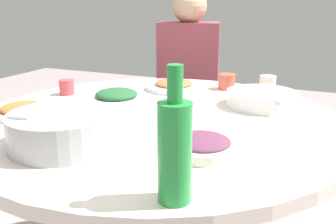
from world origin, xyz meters
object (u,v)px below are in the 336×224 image
(tea_cup_far, at_px, (268,84))
(tea_cup_side, at_px, (67,87))
(dish_tofu_braise, at_px, (174,86))
(tea_cup_near, at_px, (227,82))
(diner_left, at_px, (189,69))
(rice_bowl, at_px, (62,129))
(dish_greens, at_px, (117,97))
(dish_stirfry, at_px, (24,110))
(green_bottle, at_px, (175,149))
(dish_eggplant, at_px, (201,145))
(stool_for_diner_left, at_px, (187,155))
(round_dining_table, at_px, (159,146))
(soup_bowl, at_px, (262,99))

(tea_cup_far, relative_size, tea_cup_side, 1.12)
(dish_tofu_braise, height_order, tea_cup_near, tea_cup_near)
(tea_cup_near, height_order, diner_left, diner_left)
(rice_bowl, bearing_deg, dish_greens, 102.49)
(dish_tofu_braise, bearing_deg, tea_cup_far, 18.47)
(dish_stirfry, xyz_separation_m, green_bottle, (0.68, -0.32, 0.09))
(dish_stirfry, distance_m, green_bottle, 0.76)
(dish_stirfry, bearing_deg, green_bottle, -25.30)
(dish_eggplant, xyz_separation_m, diner_left, (-0.45, 1.15, -0.02))
(dish_tofu_braise, relative_size, stool_for_diner_left, 0.54)
(dish_eggplant, height_order, tea_cup_side, tea_cup_side)
(green_bottle, bearing_deg, round_dining_table, 117.69)
(dish_tofu_braise, distance_m, dish_eggplant, 0.70)
(round_dining_table, xyz_separation_m, dish_greens, (-0.22, 0.09, 0.13))
(round_dining_table, height_order, rice_bowl, rice_bowl)
(dish_greens, bearing_deg, stool_for_diner_left, 90.16)
(dish_greens, relative_size, stool_for_diner_left, 0.48)
(rice_bowl, distance_m, dish_stirfry, 0.35)
(stool_for_diner_left, height_order, diner_left, diner_left)
(rice_bowl, xyz_separation_m, tea_cup_side, (-0.35, 0.47, -0.02))
(dish_greens, xyz_separation_m, tea_cup_side, (-0.25, 0.02, 0.01))
(round_dining_table, height_order, soup_bowl, soup_bowl)
(dish_tofu_braise, distance_m, green_bottle, 0.94)
(dish_stirfry, xyz_separation_m, dish_eggplant, (0.65, -0.07, 0.00))
(tea_cup_side, xyz_separation_m, diner_left, (0.25, 0.79, -0.03))
(soup_bowl, distance_m, tea_cup_far, 0.25)
(dish_stirfry, relative_size, diner_left, 0.27)
(round_dining_table, height_order, dish_stirfry, dish_stirfry)
(soup_bowl, relative_size, dish_stirfry, 1.24)
(tea_cup_near, bearing_deg, dish_stirfry, -129.50)
(dish_greens, relative_size, green_bottle, 0.79)
(soup_bowl, bearing_deg, tea_cup_far, 94.06)
(stool_for_diner_left, bearing_deg, dish_tofu_braise, -76.85)
(round_dining_table, height_order, green_bottle, green_bottle)
(soup_bowl, bearing_deg, stool_for_diner_left, 128.79)
(dish_eggplant, bearing_deg, soup_bowl, 82.07)
(green_bottle, relative_size, diner_left, 0.35)
(tea_cup_far, distance_m, stool_for_diner_left, 0.87)
(rice_bowl, relative_size, dish_tofu_braise, 1.19)
(rice_bowl, xyz_separation_m, tea_cup_far, (0.40, 0.85, -0.01))
(green_bottle, xyz_separation_m, tea_cup_far, (0.02, 1.00, -0.07))
(dish_stirfry, height_order, tea_cup_near, tea_cup_near)
(soup_bowl, xyz_separation_m, tea_cup_near, (-0.19, 0.22, 0.01))
(round_dining_table, relative_size, green_bottle, 4.66)
(round_dining_table, xyz_separation_m, tea_cup_far, (0.28, 0.50, 0.15))
(dish_eggplant, xyz_separation_m, tea_cup_far, (0.05, 0.74, 0.01))
(tea_cup_far, bearing_deg, dish_tofu_braise, -161.53)
(soup_bowl, height_order, dish_greens, soup_bowl)
(dish_greens, relative_size, dish_eggplant, 1.07)
(green_bottle, bearing_deg, soup_bowl, 86.83)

